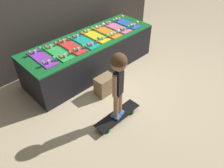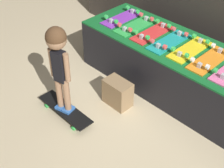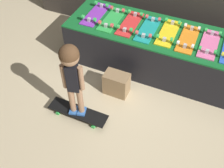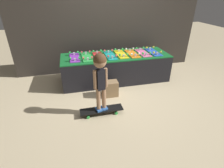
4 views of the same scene
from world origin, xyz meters
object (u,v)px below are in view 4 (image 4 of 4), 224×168
object	(u,v)px
skateboard_yellow_on_rack	(121,54)
child	(100,72)
skateboard_blue_on_rack	(153,52)
storage_box	(110,89)
skateboard_pink_on_rack	(143,52)
skateboard_on_floor	(102,110)
skateboard_green_on_rack	(87,57)
skateboard_red_on_rack	(99,56)
skateboard_purple_on_rack	(75,57)
skateboard_teal_on_rack	(110,55)
skateboard_orange_on_rack	(132,53)

from	to	relation	value
skateboard_yellow_on_rack	child	distance (m)	1.46
skateboard_blue_on_rack	storage_box	xyz separation A→B (m)	(-1.23, -0.68, -0.49)
skateboard_pink_on_rack	skateboard_on_floor	distance (m)	1.85
skateboard_green_on_rack	skateboard_blue_on_rack	world-z (taller)	same
skateboard_on_floor	storage_box	xyz separation A→B (m)	(0.28, 0.56, 0.09)
skateboard_pink_on_rack	skateboard_red_on_rack	bearing A→B (deg)	179.42
storage_box	skateboard_blue_on_rack	bearing A→B (deg)	28.81
skateboard_purple_on_rack	skateboard_teal_on_rack	world-z (taller)	same
skateboard_yellow_on_rack	skateboard_blue_on_rack	xyz separation A→B (m)	(0.80, -0.03, 0.00)
skateboard_blue_on_rack	child	size ratio (longest dim) A/B	0.59
skateboard_red_on_rack	skateboard_yellow_on_rack	size ratio (longest dim) A/B	1.00
skateboard_red_on_rack	storage_box	world-z (taller)	skateboard_red_on_rack
skateboard_green_on_rack	skateboard_red_on_rack	world-z (taller)	same
skateboard_green_on_rack	skateboard_red_on_rack	size ratio (longest dim) A/B	1.00
skateboard_teal_on_rack	skateboard_pink_on_rack	xyz separation A→B (m)	(0.80, 0.01, 0.00)
skateboard_purple_on_rack	skateboard_green_on_rack	bearing A→B (deg)	-6.22
skateboard_purple_on_rack	skateboard_blue_on_rack	distance (m)	1.86
skateboard_green_on_rack	skateboard_orange_on_rack	size ratio (longest dim) A/B	1.00
skateboard_teal_on_rack	skateboard_yellow_on_rack	world-z (taller)	same
skateboard_red_on_rack	storage_box	size ratio (longest dim) A/B	1.87
skateboard_purple_on_rack	skateboard_blue_on_rack	bearing A→B (deg)	-1.02
skateboard_teal_on_rack	skateboard_blue_on_rack	bearing A→B (deg)	0.40
skateboard_orange_on_rack	child	size ratio (longest dim) A/B	0.59
child	skateboard_red_on_rack	bearing A→B (deg)	67.66
skateboard_pink_on_rack	storage_box	size ratio (longest dim) A/B	1.87
skateboard_green_on_rack	skateboard_orange_on_rack	distance (m)	1.06
skateboard_purple_on_rack	skateboard_on_floor	distance (m)	1.44
skateboard_teal_on_rack	storage_box	xyz separation A→B (m)	(-0.17, -0.67, -0.49)
skateboard_teal_on_rack	skateboard_pink_on_rack	bearing A→B (deg)	0.75
skateboard_yellow_on_rack	skateboard_purple_on_rack	bearing A→B (deg)	179.56
child	storage_box	bearing A→B (deg)	49.40
storage_box	child	bearing A→B (deg)	-116.30
skateboard_blue_on_rack	storage_box	distance (m)	1.49
skateboard_purple_on_rack	skateboard_green_on_rack	xyz separation A→B (m)	(0.27, -0.03, 0.00)
storage_box	skateboard_teal_on_rack	bearing A→B (deg)	76.13
skateboard_red_on_rack	skateboard_pink_on_rack	bearing A→B (deg)	-0.58
skateboard_red_on_rack	skateboard_on_floor	size ratio (longest dim) A/B	0.80
skateboard_green_on_rack	skateboard_purple_on_rack	bearing A→B (deg)	173.78
skateboard_orange_on_rack	child	distance (m)	1.58
skateboard_purple_on_rack	child	distance (m)	1.33
skateboard_yellow_on_rack	skateboard_pink_on_rack	bearing A→B (deg)	-2.37
skateboard_purple_on_rack	skateboard_teal_on_rack	bearing A→B (deg)	-2.92
skateboard_teal_on_rack	skateboard_on_floor	distance (m)	1.43
skateboard_yellow_on_rack	storage_box	bearing A→B (deg)	-121.59
skateboard_pink_on_rack	storage_box	distance (m)	1.28
skateboard_yellow_on_rack	skateboard_on_floor	distance (m)	1.56
skateboard_teal_on_rack	storage_box	size ratio (longest dim) A/B	1.87
skateboard_yellow_on_rack	skateboard_on_floor	bearing A→B (deg)	-119.30
skateboard_blue_on_rack	skateboard_yellow_on_rack	bearing A→B (deg)	178.21
skateboard_red_on_rack	skateboard_orange_on_rack	bearing A→B (deg)	-0.96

